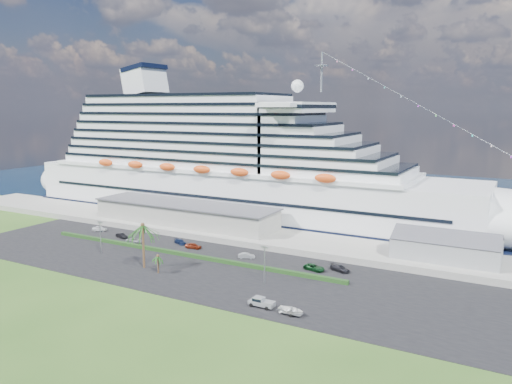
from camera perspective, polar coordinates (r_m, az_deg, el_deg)
The scene contains 22 objects.
ground at distance 112.81m, azimuth -10.14°, elevation -9.88°, with size 420.00×420.00×0.00m, color #2C511B.
asphalt_lot at distance 121.04m, azimuth -6.84°, elevation -8.39°, with size 140.00×38.00×0.12m, color black.
wharf at distance 144.36m, azimuth -0.12°, elevation -5.00°, with size 240.00×20.00×1.80m, color gray.
water at distance 225.86m, azimuth 10.98°, elevation -0.05°, with size 420.00×160.00×0.02m, color black.
cruise_ship at distance 172.48m, azimuth -2.53°, elevation 2.75°, with size 191.00×38.00×54.00m.
terminal_building at distance 156.70m, azimuth -8.16°, elevation -2.38°, with size 61.00×15.00×6.30m.
port_shed at distance 127.59m, azimuth 20.90°, elevation -6.00°, with size 24.00×12.31×7.37m.
hedge at distance 129.29m, azimuth -8.46°, elevation -7.01°, with size 88.00×1.10×0.90m, color black.
lamp_post_left at distance 135.27m, azimuth -17.37°, elevation -4.51°, with size 1.60×0.35×8.27m.
lamp_post_right at distance 106.93m, azimuth 0.98°, elevation -7.81°, with size 1.60×0.35×8.27m.
palm_tall at distance 119.35m, azimuth -12.81°, elevation -4.27°, with size 8.82×8.82×11.13m.
palm_short at distance 116.23m, azimuth -11.16°, elevation -7.42°, with size 3.53×3.53×4.56m.
parked_car_0 at distance 159.79m, azimuth -17.44°, elevation -4.02°, with size 1.78×4.43×1.51m, color white.
parked_car_1 at distance 149.75m, azimuth -15.12°, elevation -4.84°, with size 1.46×4.17×1.37m, color black.
parked_car_2 at distance 143.62m, azimuth -13.75°, elevation -5.41°, with size 2.16×4.69×1.30m, color #919399.
parked_car_3 at distance 140.00m, azimuth -8.66°, elevation -5.63°, with size 1.82×4.48×1.30m, color #121F40.
parked_car_4 at distance 135.08m, azimuth -7.17°, elevation -6.12°, with size 1.80×4.46×1.52m, color maroon.
parked_car_5 at distance 125.63m, azimuth -1.10°, elevation -7.29°, with size 1.45×4.16×1.37m, color #94969B.
parked_car_6 at distance 117.43m, azimuth 6.69°, elevation -8.57°, with size 2.36×5.13×1.42m, color #0D3416.
parked_car_7 at distance 117.70m, azimuth 9.56°, elevation -8.59°, with size 2.05×5.03×1.46m, color black.
pickup_truck at distance 96.46m, azimuth 0.61°, elevation -12.45°, with size 5.19×2.08×1.83m.
boat_trailer at distance 93.16m, azimuth 4.00°, elevation -13.29°, with size 5.37×3.42×1.55m.
Camera 1 is at (67.50, -82.25, 37.45)m, focal length 35.00 mm.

